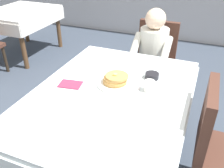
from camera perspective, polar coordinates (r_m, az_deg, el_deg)
The scene contains 14 objects.
ground_plane at distance 2.25m, azimuth -0.22°, elevation -17.98°, with size 14.00×14.00×0.00m, color #3D4756.
dining_table_main at distance 1.81m, azimuth -0.26°, elevation -4.33°, with size 1.12×1.52×0.74m.
chair_diner at distance 2.84m, azimuth 9.98°, elevation 6.12°, with size 0.44×0.45×0.93m.
diner_person at distance 2.65m, azimuth 9.45°, elevation 7.55°, with size 0.40×0.43×1.12m.
chair_right_side at distance 1.81m, azimuth 23.50°, elevation -12.40°, with size 0.45×0.44×0.93m.
plate_breakfast at distance 1.85m, azimuth 0.78°, elevation 0.09°, with size 0.28×0.28×0.02m, color white.
breakfast_stack at distance 1.84m, azimuth 0.80°, elevation 1.22°, with size 0.19×0.19×0.08m.
cup_coffee at distance 1.78m, azimuth 8.88°, elevation -0.49°, with size 0.11×0.08×0.08m.
bowl_butter at distance 1.96m, azimuth 9.40°, elevation 1.93°, with size 0.11×0.11×0.04m, color black.
fork_left_of_plate at distance 1.91m, azimuth -4.76°, elevation 0.76°, with size 0.18×0.01×0.01m, color silver.
knife_right_of_plate at distance 1.79m, azimuth 6.22°, elevation -1.54°, with size 0.20×0.01×0.01m, color silver.
spoon_near_edge at distance 1.60m, azimuth -5.31°, elevation -5.85°, with size 0.15×0.01×0.01m, color silver.
napkin_folded at distance 1.88m, azimuth -9.77°, elevation -0.08°, with size 0.17×0.12×0.01m, color #8C2D4C.
background_table_far at distance 4.30m, azimuth -20.67°, elevation 14.49°, with size 0.92×1.12×0.74m.
Camera 1 is at (0.56, -1.37, 1.70)m, focal length 38.84 mm.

